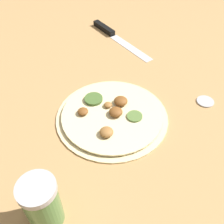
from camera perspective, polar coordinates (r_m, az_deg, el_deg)
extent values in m
plane|color=tan|center=(0.65, 0.00, -1.13)|extent=(3.00, 3.00, 0.00)
cylinder|color=beige|center=(0.65, 0.00, -0.88)|extent=(0.28, 0.28, 0.01)
cylinder|color=beige|center=(0.64, 0.00, -0.50)|extent=(0.25, 0.25, 0.00)
ellipsoid|color=brown|center=(0.64, 0.87, 0.20)|extent=(0.03, 0.03, 0.02)
ellipsoid|color=#996633|center=(0.59, -1.18, -4.37)|extent=(0.03, 0.03, 0.02)
ellipsoid|color=brown|center=(0.66, 1.91, 2.41)|extent=(0.03, 0.03, 0.02)
cylinder|color=#47662D|center=(0.68, -4.05, 2.84)|extent=(0.05, 0.05, 0.01)
cylinder|color=#567538|center=(0.64, 4.96, -0.81)|extent=(0.04, 0.04, 0.00)
ellipsoid|color=brown|center=(0.64, -6.36, 0.13)|extent=(0.03, 0.03, 0.01)
ellipsoid|color=#996633|center=(0.66, -0.88, 1.57)|extent=(0.02, 0.02, 0.01)
cube|color=silver|center=(0.90, 3.94, 13.81)|extent=(0.15, 0.16, 0.00)
cube|color=black|center=(1.00, -1.76, 17.81)|extent=(0.09, 0.09, 0.02)
cylinder|color=#4C7F42|center=(0.48, -14.82, -19.06)|extent=(0.06, 0.06, 0.10)
cylinder|color=#B2B2B7|center=(0.43, -16.21, -15.78)|extent=(0.06, 0.06, 0.01)
cylinder|color=#B2B2B7|center=(0.73, 19.67, 2.28)|extent=(0.04, 0.04, 0.01)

